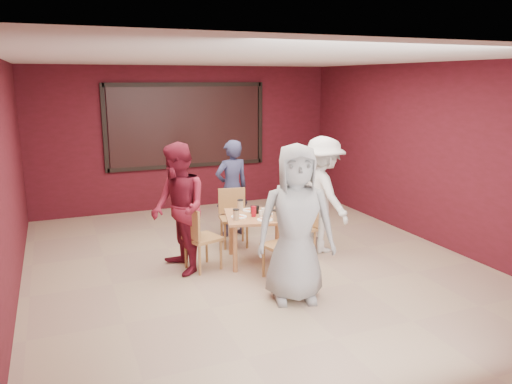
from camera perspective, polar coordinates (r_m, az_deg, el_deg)
name	(u,v)px	position (r m, az deg, el deg)	size (l,w,h in m)	color
floor	(253,264)	(7.11, -0.40, -8.19)	(7.00, 7.00, 0.00)	tan
window_blinds	(187,126)	(9.96, -7.89, 7.52)	(3.00, 0.02, 1.50)	black
dining_table	(257,220)	(7.00, 0.15, -3.26)	(1.06, 1.06, 0.84)	#BB764D
chair_front	(286,243)	(6.41, 3.50, -5.79)	(0.53, 0.53, 0.89)	#A77B40
chair_back	(233,214)	(7.79, -2.63, -2.48)	(0.49, 0.49, 0.88)	#A77B40
chair_left	(198,235)	(6.77, -6.63, -4.89)	(0.53, 0.53, 0.88)	#A77B40
chair_right	(304,224)	(7.41, 5.51, -3.69)	(0.42, 0.42, 0.80)	#A77B40
diner_front	(296,224)	(5.75, 4.58, -3.62)	(0.91, 0.59, 1.85)	#959595
diner_back	(232,188)	(8.19, -2.78, 0.44)	(0.58, 0.38, 1.59)	#2F3153
diner_left	(179,209)	(6.64, -8.85, -1.92)	(0.85, 0.66, 1.75)	maroon
diner_right	(322,195)	(7.48, 7.61, -0.30)	(1.12, 0.64, 1.73)	white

